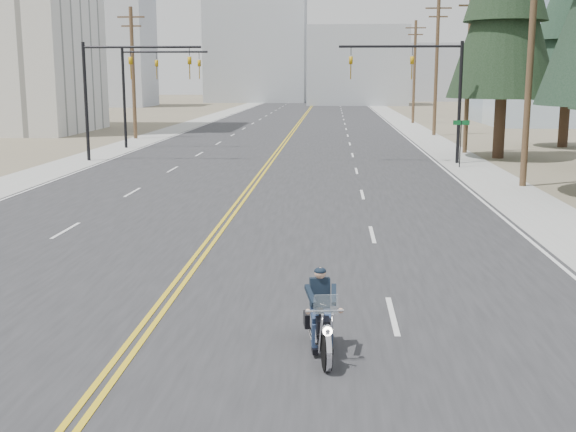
% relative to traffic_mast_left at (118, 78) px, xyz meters
% --- Properties ---
extents(ground_plane, '(400.00, 400.00, 0.00)m').
position_rel_traffic_mast_left_xyz_m(ground_plane, '(8.98, -32.00, -4.94)').
color(ground_plane, '#776D56').
rests_on(ground_plane, ground).
extents(road, '(20.00, 200.00, 0.01)m').
position_rel_traffic_mast_left_xyz_m(road, '(8.98, 38.00, -4.93)').
color(road, '#303033').
rests_on(road, ground).
extents(sidewalk_left, '(3.00, 200.00, 0.01)m').
position_rel_traffic_mast_left_xyz_m(sidewalk_left, '(-2.52, 38.00, -4.93)').
color(sidewalk_left, '#A5A5A0').
rests_on(sidewalk_left, ground).
extents(sidewalk_right, '(3.00, 200.00, 0.01)m').
position_rel_traffic_mast_left_xyz_m(sidewalk_right, '(20.48, 38.00, -4.93)').
color(sidewalk_right, '#A5A5A0').
rests_on(sidewalk_right, ground).
extents(traffic_mast_left, '(7.10, 0.26, 7.00)m').
position_rel_traffic_mast_left_xyz_m(traffic_mast_left, '(0.00, 0.00, 0.00)').
color(traffic_mast_left, black).
rests_on(traffic_mast_left, ground).
extents(traffic_mast_right, '(7.10, 0.26, 7.00)m').
position_rel_traffic_mast_left_xyz_m(traffic_mast_right, '(17.95, 0.00, 0.00)').
color(traffic_mast_right, black).
rests_on(traffic_mast_right, ground).
extents(traffic_mast_far, '(6.10, 0.26, 7.00)m').
position_rel_traffic_mast_left_xyz_m(traffic_mast_far, '(-0.33, 8.00, -0.06)').
color(traffic_mast_far, black).
rests_on(traffic_mast_far, ground).
extents(street_sign, '(0.90, 0.06, 2.62)m').
position_rel_traffic_mast_left_xyz_m(street_sign, '(19.78, -2.00, -3.13)').
color(street_sign, black).
rests_on(street_sign, ground).
extents(utility_pole_b, '(2.20, 0.30, 11.50)m').
position_rel_traffic_mast_left_xyz_m(utility_pole_b, '(21.48, -9.00, 1.05)').
color(utility_pole_b, brown).
rests_on(utility_pole_b, ground).
extents(utility_pole_c, '(2.20, 0.30, 11.00)m').
position_rel_traffic_mast_left_xyz_m(utility_pole_c, '(21.48, 6.00, 0.79)').
color(utility_pole_c, brown).
rests_on(utility_pole_c, ground).
extents(utility_pole_d, '(2.20, 0.30, 11.50)m').
position_rel_traffic_mast_left_xyz_m(utility_pole_d, '(21.48, 21.00, 1.05)').
color(utility_pole_d, brown).
rests_on(utility_pole_d, ground).
extents(utility_pole_e, '(2.20, 0.30, 11.00)m').
position_rel_traffic_mast_left_xyz_m(utility_pole_e, '(21.48, 38.00, 0.79)').
color(utility_pole_e, brown).
rests_on(utility_pole_e, ground).
extents(utility_pole_left, '(2.20, 0.30, 10.50)m').
position_rel_traffic_mast_left_xyz_m(utility_pole_left, '(-3.52, 16.00, 0.54)').
color(utility_pole_left, brown).
rests_on(utility_pole_left, ground).
extents(haze_bldg_a, '(14.00, 12.00, 22.00)m').
position_rel_traffic_mast_left_xyz_m(haze_bldg_a, '(-26.02, 83.00, 6.06)').
color(haze_bldg_a, '#B7BCC6').
rests_on(haze_bldg_a, ground).
extents(haze_bldg_b, '(18.00, 14.00, 14.00)m').
position_rel_traffic_mast_left_xyz_m(haze_bldg_b, '(16.98, 93.00, 2.06)').
color(haze_bldg_b, '#ADB2B7').
rests_on(haze_bldg_b, ground).
extents(haze_bldg_c, '(16.00, 12.00, 18.00)m').
position_rel_traffic_mast_left_xyz_m(haze_bldg_c, '(48.98, 78.00, 4.06)').
color(haze_bldg_c, '#B7BCC6').
rests_on(haze_bldg_c, ground).
extents(haze_bldg_d, '(20.00, 15.00, 26.00)m').
position_rel_traffic_mast_left_xyz_m(haze_bldg_d, '(-3.02, 108.00, 8.06)').
color(haze_bldg_d, '#ADB2B7').
rests_on(haze_bldg_d, ground).
extents(haze_bldg_e, '(14.00, 14.00, 12.00)m').
position_rel_traffic_mast_left_xyz_m(haze_bldg_e, '(33.98, 118.00, 1.06)').
color(haze_bldg_e, '#B7BCC6').
rests_on(haze_bldg_e, ground).
extents(haze_bldg_f, '(12.00, 12.00, 16.00)m').
position_rel_traffic_mast_left_xyz_m(haze_bldg_f, '(-41.02, 98.00, 3.06)').
color(haze_bldg_f, '#ADB2B7').
rests_on(haze_bldg_f, ground).
extents(motorcyclist, '(1.13, 2.11, 1.57)m').
position_rel_traffic_mast_left_xyz_m(motorcyclist, '(12.51, -30.21, -4.15)').
color(motorcyclist, black).
rests_on(motorcyclist, ground).
extents(conifer_far, '(6.34, 6.34, 16.99)m').
position_rel_traffic_mast_left_xyz_m(conifer_far, '(29.30, 10.73, 4.81)').
color(conifer_far, '#382619').
rests_on(conifer_far, ground).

